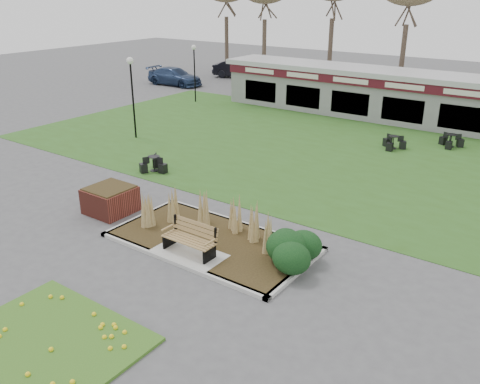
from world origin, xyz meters
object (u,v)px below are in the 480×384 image
Objects in this scene: car_silver at (293,76)px; lamp_post_far_left at (194,61)px; bistro_set_b at (154,166)px; food_pavilion at (412,98)px; bistro_set_a at (393,144)px; car_black at (240,69)px; car_blue at (175,76)px; lamp_post_mid_left at (131,80)px; park_bench at (191,238)px; bistro_set_d at (451,143)px; brick_planter at (110,200)px.

lamp_post_far_left is at bearing -177.48° from car_silver.
bistro_set_b is 0.32× the size of car_silver.
food_pavilion is 20.34× the size of bistro_set_a.
car_black reaches higher than bistro_set_b.
lamp_post_far_left is 15.56m from bistro_set_a.
bistro_set_b is 0.27× the size of car_black.
lamp_post_far_left reaches higher than car_black.
lamp_post_far_left is 0.81× the size of car_blue.
car_silver is (-1.29, 18.77, -2.40)m from lamp_post_mid_left.
bistro_set_a is (11.83, 6.01, -2.82)m from lamp_post_mid_left.
lamp_post_far_left is at bearing -128.02° from car_blue.
bistro_set_b is 0.26× the size of car_blue.
bistro_set_a is (1.10, -5.72, -1.24)m from food_pavilion.
park_bench is 0.44× the size of lamp_post_far_left.
lamp_post_far_left is 0.83× the size of car_black.
bistro_set_a is 1.00× the size of bistro_set_d.
park_bench is 29.33m from car_silver.
brick_planter reaches higher than bistro_set_d.
car_blue reaches higher than park_bench.
lamp_post_mid_left is (-6.33, 7.23, 2.58)m from brick_planter.
lamp_post_mid_left is at bearing -69.54° from lamp_post_far_left.
lamp_post_mid_left reaches higher than bistro_set_d.
car_silver is at bearing 144.89° from bistro_set_d.
food_pavilion is 14.37m from lamp_post_far_left.
car_black reaches higher than bistro_set_a.
brick_planter is 0.32× the size of car_black.
car_blue reaches higher than bistro_set_d.
bistro_set_a is at bearing -140.97° from car_black.
food_pavilion is (0.00, 19.71, 0.89)m from park_bench.
lamp_post_mid_left is 3.46× the size of bistro_set_a.
park_bench is at bearing -139.02° from car_blue.
car_blue is (-19.57, 20.75, 0.10)m from park_bench.
food_pavilion is 5.31× the size of car_black.
car_blue is at bearing 129.91° from bistro_set_b.
lamp_post_mid_left is 20.04m from car_black.
park_bench is 0.44× the size of car_silver.
bistro_set_a is 0.26× the size of car_black.
brick_planter is at bearing -116.98° from bistro_set_d.
park_bench is 0.41× the size of lamp_post_mid_left.
brick_planter is 27.09m from car_silver.
bistro_set_b is 22.76m from car_silver.
car_black reaches higher than car_silver.
car_black is (-12.96, 26.00, 0.29)m from brick_planter.
bistro_set_d is (14.07, 7.97, -2.82)m from lamp_post_mid_left.
bistro_set_b is at bearing -56.93° from lamp_post_far_left.
bistro_set_d is (3.34, -3.76, -1.24)m from food_pavilion.
lamp_post_far_left is (-3.27, 8.77, -0.25)m from lamp_post_mid_left.
car_blue is at bearing 143.48° from car_black.
bistro_set_a is at bearing 51.74° from bistro_set_b.
lamp_post_mid_left is at bearing 143.34° from park_bench.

